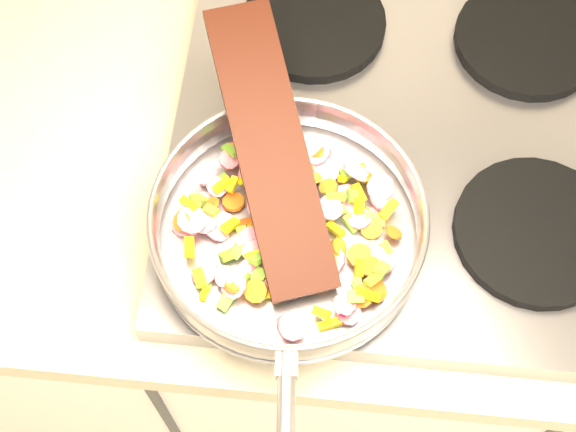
{
  "coord_description": "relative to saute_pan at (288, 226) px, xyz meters",
  "views": [
    {
      "loc": [
        -0.8,
        1.1,
        1.78
      ],
      "look_at": [
        -0.84,
        1.49,
        1.01
      ],
      "focal_mm": 50.0,
      "sensor_mm": 36.0,
      "label": 1
    }
  ],
  "objects": [
    {
      "name": "grate_bl",
      "position": [
        0.0,
        0.32,
        -0.04
      ],
      "size": [
        0.19,
        0.19,
        0.02
      ],
      "primitive_type": "cylinder",
      "color": "black",
      "rests_on": "cooktop"
    },
    {
      "name": "saute_pan",
      "position": [
        0.0,
        0.0,
        0.0
      ],
      "size": [
        0.34,
        0.51,
        0.06
      ],
      "rotation": [
        0.0,
        0.0,
        0.09
      ],
      "color": "#9E9EA5",
      "rests_on": "grate_fl"
    },
    {
      "name": "vegetable_heap",
      "position": [
        0.0,
        0.01,
        -0.01
      ],
      "size": [
        0.27,
        0.26,
        0.05
      ],
      "color": "#D45F18",
      "rests_on": "saute_pan"
    },
    {
      "name": "grate_br",
      "position": [
        0.28,
        0.32,
        -0.04
      ],
      "size": [
        0.19,
        0.19,
        0.02
      ],
      "primitive_type": "cylinder",
      "color": "black",
      "rests_on": "cooktop"
    },
    {
      "name": "grate_fl",
      "position": [
        0.0,
        0.04,
        -0.04
      ],
      "size": [
        0.19,
        0.19,
        0.02
      ],
      "primitive_type": "cylinder",
      "color": "black",
      "rests_on": "cooktop"
    },
    {
      "name": "grate_fr",
      "position": [
        0.28,
        0.04,
        -0.04
      ],
      "size": [
        0.19,
        0.19,
        0.02
      ],
      "primitive_type": "cylinder",
      "color": "black",
      "rests_on": "cooktop"
    },
    {
      "name": "cooktop",
      "position": [
        0.14,
        0.18,
        -0.07
      ],
      "size": [
        0.6,
        0.6,
        0.04
      ],
      "primitive_type": "cube",
      "color": "#939399",
      "rests_on": "counter_top"
    },
    {
      "name": "wooden_spatula",
      "position": [
        -0.03,
        0.07,
        0.04
      ],
      "size": [
        0.18,
        0.33,
        0.11
      ],
      "primitive_type": "cube",
      "rotation": [
        0.0,
        -0.29,
        1.92
      ],
      "color": "black",
      "rests_on": "saute_pan"
    }
  ]
}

